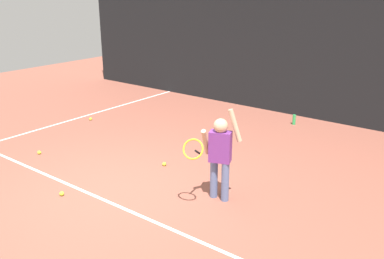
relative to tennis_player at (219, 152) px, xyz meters
The scene contains 13 objects.
ground_plane 1.68m from the tennis_player, 151.61° to the right, with size 20.00×20.00×0.00m, color brown.
court_line_baseline 1.83m from the tennis_player, 142.42° to the right, with size 9.00×0.05×0.00m, color white.
court_line_sideline 4.85m from the tennis_player, behind, with size 0.05×9.00×0.00m, color white.
back_fence_windscreen 4.90m from the tennis_player, 106.19° to the left, with size 12.59×0.08×3.64m, color black.
fence_post_0 8.88m from the tennis_player, 148.14° to the left, with size 0.09×0.09×3.79m, color slate.
fence_post_1 6.51m from the tennis_player, 133.46° to the left, with size 0.09×0.09×3.79m, color slate.
fence_post_2 4.98m from the tennis_player, 106.00° to the left, with size 0.09×0.09×3.79m, color slate.
tennis_player is the anchor object (origin of this frame).
water_bottle 3.97m from the tennis_player, 98.86° to the left, with size 0.07×0.07×0.22m, color green.
tennis_ball_0 4.66m from the tennis_player, 163.20° to the left, with size 0.07×0.07×0.07m, color #CCE033.
tennis_ball_1 3.65m from the tennis_player, behind, with size 0.07×0.07×0.07m, color #CCE033.
tennis_ball_2 2.38m from the tennis_player, 144.85° to the right, with size 0.07×0.07×0.07m, color #CCE033.
tennis_ball_3 1.61m from the tennis_player, 163.30° to the left, with size 0.07×0.07×0.07m, color #CCE033.
Camera 1 is at (4.33, -3.81, 2.90)m, focal length 39.42 mm.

